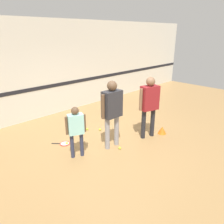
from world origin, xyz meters
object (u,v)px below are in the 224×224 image
object	(u,v)px
racket_spare_on_floor	(64,144)
tennis_ball_stray_right	(87,129)
tennis_ball_by_spare_racket	(67,143)
tennis_ball_stray_left	(100,129)
person_student_left	(76,127)
person_student_right	(149,101)
training_cone	(162,130)
person_instructor	(112,107)
tennis_ball_near_instructor	(120,148)

from	to	relation	value
racket_spare_on_floor	tennis_ball_stray_right	xyz separation A→B (m)	(0.98, 0.25, 0.02)
tennis_ball_by_spare_racket	tennis_ball_stray_left	bearing A→B (deg)	1.24
person_student_left	racket_spare_on_floor	xyz separation A→B (m)	(0.10, 0.74, -0.75)
person_student_right	racket_spare_on_floor	distance (m)	2.52
person_student_left	training_cone	xyz separation A→B (m)	(2.48, -0.71, -0.66)
person_student_right	racket_spare_on_floor	bearing A→B (deg)	-17.61
racket_spare_on_floor	training_cone	bearing A→B (deg)	-165.13
tennis_ball_by_spare_racket	person_instructor	bearing A→B (deg)	-49.73
person_student_right	person_student_left	bearing A→B (deg)	1.28
tennis_ball_stray_left	tennis_ball_near_instructor	bearing A→B (deg)	-107.91
racket_spare_on_floor	tennis_ball_stray_left	distance (m)	1.23
person_student_left	tennis_ball_near_instructor	size ratio (longest dim) A/B	18.70
person_instructor	tennis_ball_stray_left	bearing A→B (deg)	68.05
person_student_left	tennis_ball_stray_right	world-z (taller)	person_student_left
tennis_ball_near_instructor	tennis_ball_stray_left	world-z (taller)	same
person_student_right	training_cone	size ratio (longest dim) A/B	6.88
tennis_ball_stray_left	tennis_ball_by_spare_racket	bearing A→B (deg)	-178.76
person_instructor	person_student_right	world-z (taller)	person_instructor
tennis_ball_stray_left	racket_spare_on_floor	bearing A→B (deg)	178.09
person_student_left	tennis_ball_near_instructor	world-z (taller)	person_student_left
tennis_ball_stray_left	training_cone	distance (m)	1.82
tennis_ball_near_instructor	tennis_ball_stray_left	size ratio (longest dim) A/B	1.00
person_instructor	training_cone	world-z (taller)	person_instructor
person_student_right	tennis_ball_stray_right	xyz separation A→B (m)	(-0.93, 1.53, -1.01)
person_student_right	tennis_ball_stray_right	world-z (taller)	person_student_right
tennis_ball_by_spare_racket	tennis_ball_stray_left	xyz separation A→B (m)	(1.19, 0.03, 0.00)
racket_spare_on_floor	tennis_ball_stray_left	xyz separation A→B (m)	(1.23, -0.04, 0.02)
training_cone	tennis_ball_stray_left	bearing A→B (deg)	129.07
person_student_right	tennis_ball_near_instructor	xyz separation A→B (m)	(-1.06, 0.06, -1.01)
person_student_left	person_student_right	size ratio (longest dim) A/B	0.73
person_student_left	tennis_ball_by_spare_racket	distance (m)	1.01
person_student_right	tennis_ball_stray_right	size ratio (longest dim) A/B	25.67
person_instructor	tennis_ball_stray_right	xyz separation A→B (m)	(0.16, 1.23, -1.03)
person_student_left	tennis_ball_by_spare_racket	world-z (taller)	person_student_left
tennis_ball_stray_left	person_instructor	bearing A→B (deg)	-114.01
racket_spare_on_floor	person_student_right	bearing A→B (deg)	-167.42
person_student_left	person_student_right	distance (m)	2.10
person_instructor	person_student_right	xyz separation A→B (m)	(1.10, -0.30, -0.01)
tennis_ball_stray_left	training_cone	xyz separation A→B (m)	(1.15, -1.41, 0.07)
racket_spare_on_floor	tennis_ball_stray_right	bearing A→B (deg)	-119.31
training_cone	person_instructor	bearing A→B (deg)	162.96
tennis_ball_near_instructor	racket_spare_on_floor	bearing A→B (deg)	124.84
person_student_right	tennis_ball_by_spare_racket	bearing A→B (deg)	-16.78
person_student_right	racket_spare_on_floor	size ratio (longest dim) A/B	3.77
person_student_left	racket_spare_on_floor	size ratio (longest dim) A/B	2.74
person_student_left	tennis_ball_by_spare_racket	size ratio (longest dim) A/B	18.70
tennis_ball_near_instructor	person_student_left	bearing A→B (deg)	153.43
person_instructor	training_cone	distance (m)	1.89
tennis_ball_near_instructor	tennis_ball_stray_right	distance (m)	1.47
person_student_left	racket_spare_on_floor	world-z (taller)	person_student_left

